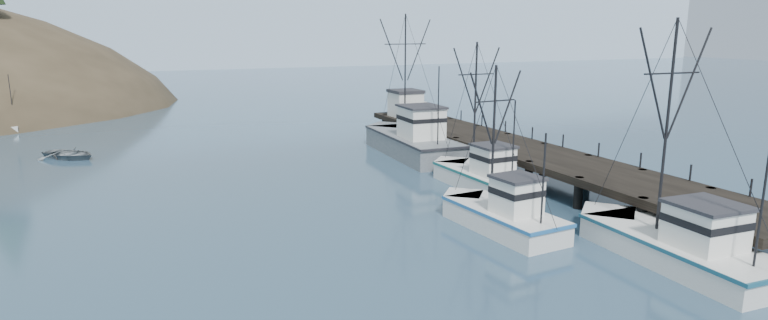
% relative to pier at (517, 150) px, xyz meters
% --- Properties ---
extents(ground, '(400.00, 400.00, 0.00)m').
position_rel_pier_xyz_m(ground, '(-14.00, -16.00, -1.69)').
color(ground, navy).
rests_on(ground, ground).
extents(pier, '(6.00, 44.00, 2.00)m').
position_rel_pier_xyz_m(pier, '(0.00, 0.00, 0.00)').
color(pier, black).
rests_on(pier, ground).
extents(distant_ridge, '(360.00, 40.00, 26.00)m').
position_rel_pier_xyz_m(distant_ridge, '(-4.00, 154.00, -1.69)').
color(distant_ridge, '#9EB2C6').
rests_on(distant_ridge, ground).
extents(distant_ridge_far, '(180.00, 25.00, 18.00)m').
position_rel_pier_xyz_m(distant_ridge_far, '(-54.00, 169.00, -1.69)').
color(distant_ridge_far, silver).
rests_on(distant_ridge_far, ground).
extents(trawler_near, '(4.17, 11.69, 11.79)m').
position_rel_pier_xyz_m(trawler_near, '(-4.32, -18.58, -0.87)').
color(trawler_near, silver).
rests_on(trawler_near, ground).
extents(trawler_mid, '(3.73, 9.19, 9.37)m').
position_rel_pier_xyz_m(trawler_mid, '(-9.28, -11.34, -0.87)').
color(trawler_mid, silver).
rests_on(trawler_mid, ground).
extents(trawler_far, '(3.54, 10.00, 10.42)m').
position_rel_pier_xyz_m(trawler_far, '(-5.39, -3.23, -0.87)').
color(trawler_far, silver).
rests_on(trawler_far, ground).
extents(work_vessel, '(4.96, 14.94, 12.59)m').
position_rel_pier_xyz_m(work_vessel, '(-4.85, 8.96, -0.46)').
color(work_vessel, slate).
rests_on(work_vessel, ground).
extents(pier_shed, '(3.00, 3.20, 2.80)m').
position_rel_pier_xyz_m(pier_shed, '(-1.10, 18.00, 1.73)').
color(pier_shed, silver).
rests_on(pier_shed, pier).
extents(pickup_truck, '(5.63, 2.76, 1.54)m').
position_rel_pier_xyz_m(pickup_truck, '(0.98, 18.00, 1.08)').
color(pickup_truck, white).
rests_on(pickup_truck, pier).
extents(motorboat, '(6.14, 6.15, 1.05)m').
position_rel_pier_xyz_m(motorboat, '(-32.66, 19.27, -1.69)').
color(motorboat, slate).
rests_on(motorboat, ground).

